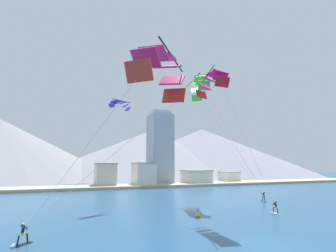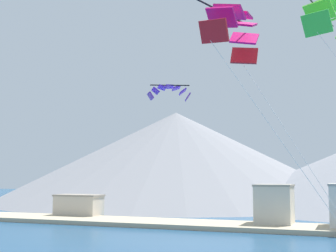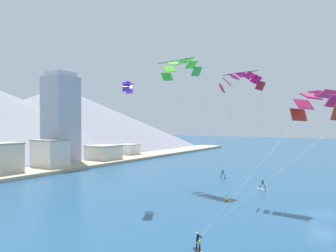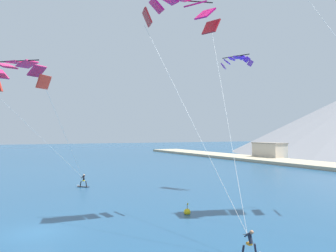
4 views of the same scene
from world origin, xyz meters
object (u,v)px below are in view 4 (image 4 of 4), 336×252
parafoil_kite_distant_high_outer (237,60)px  race_marker_buoy (187,212)px  kitesurfer_near_trail (253,250)px  parafoil_kite_near_trail (182,10)px  parafoil_kite_mid_center (17,72)px  kitesurfer_mid_center (82,183)px

parafoil_kite_distant_high_outer → race_marker_buoy: bearing=-57.0°
kitesurfer_near_trail → parafoil_kite_distant_high_outer: 26.16m
parafoil_kite_near_trail → race_marker_buoy: 16.19m
kitesurfer_near_trail → parafoil_kite_near_trail: parafoil_kite_near_trail is taller
parafoil_kite_mid_center → kitesurfer_near_trail: bearing=28.9°
parafoil_kite_near_trail → parafoil_kite_distant_high_outer: (-8.85, 12.56, -0.83)m
kitesurfer_near_trail → parafoil_kite_mid_center: bearing=-151.1°
parafoil_kite_mid_center → race_marker_buoy: parafoil_kite_mid_center is taller
kitesurfer_mid_center → parafoil_kite_distant_high_outer: size_ratio=0.45×
race_marker_buoy → kitesurfer_near_trail: bearing=-10.3°
parafoil_kite_mid_center → race_marker_buoy: (9.46, 12.50, -12.11)m
kitesurfer_near_trail → race_marker_buoy: size_ratio=1.74×
parafoil_kite_near_trail → parafoil_kite_distant_high_outer: 15.38m
parafoil_kite_near_trail → parafoil_kite_mid_center: (-11.08, -11.07, -3.93)m
kitesurfer_near_trail → parafoil_kite_distant_high_outer: (-17.17, 12.93, 14.91)m
parafoil_kite_near_trail → kitesurfer_near_trail: bearing=-2.6°
parafoil_kite_distant_high_outer → race_marker_buoy: size_ratio=3.66×
race_marker_buoy → parafoil_kite_distant_high_outer: bearing=123.0°
kitesurfer_near_trail → kitesurfer_mid_center: size_ratio=1.06×
kitesurfer_near_trail → parafoil_kite_distant_high_outer: parafoil_kite_distant_high_outer is taller
kitesurfer_mid_center → parafoil_kite_distant_high_outer: bearing=56.3°
kitesurfer_mid_center → parafoil_kite_distant_high_outer: parafoil_kite_distant_high_outer is taller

